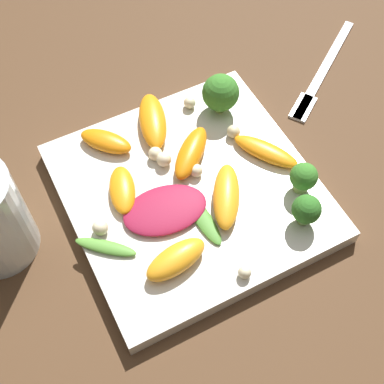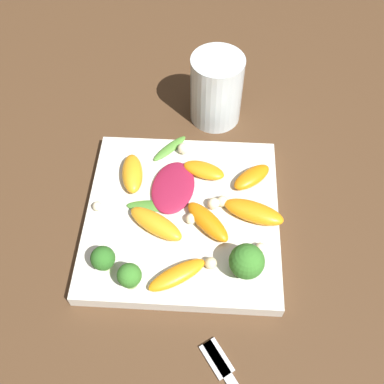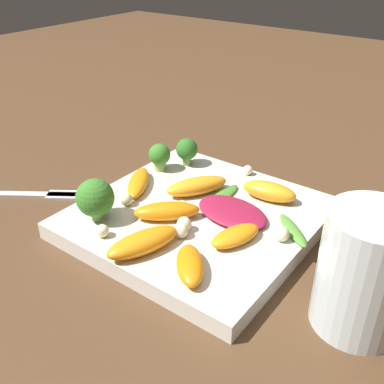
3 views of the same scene
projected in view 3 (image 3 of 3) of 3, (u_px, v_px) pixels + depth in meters
name	position (u px, v px, depth m)	size (l,w,h in m)	color
ground_plane	(198.00, 225.00, 0.52)	(2.40, 2.40, 0.00)	#4C331E
plate	(198.00, 218.00, 0.52)	(0.25, 0.25, 0.02)	silver
drinking_glass	(365.00, 272.00, 0.37)	(0.08, 0.08, 0.11)	silver
fork	(23.00, 193.00, 0.58)	(0.17, 0.12, 0.01)	silver
radicchio_leaf_0	(232.00, 212.00, 0.50)	(0.09, 0.07, 0.01)	maroon
orange_segment_0	(197.00, 186.00, 0.54)	(0.06, 0.08, 0.02)	orange
orange_segment_1	(190.00, 265.00, 0.42)	(0.06, 0.06, 0.02)	orange
orange_segment_2	(142.00, 242.00, 0.45)	(0.05, 0.08, 0.02)	orange
orange_segment_3	(235.00, 236.00, 0.46)	(0.04, 0.06, 0.02)	orange
orange_segment_4	(269.00, 191.00, 0.53)	(0.07, 0.04, 0.02)	orange
orange_segment_5	(137.00, 183.00, 0.56)	(0.06, 0.08, 0.01)	orange
orange_segment_6	(167.00, 211.00, 0.50)	(0.07, 0.07, 0.02)	orange
broccoli_floret_0	(160.00, 156.00, 0.59)	(0.03, 0.03, 0.04)	#84AD5B
broccoli_floret_1	(187.00, 150.00, 0.61)	(0.03, 0.03, 0.04)	#84AD5B
broccoli_floret_2	(95.00, 198.00, 0.49)	(0.04, 0.04, 0.05)	#7A9E51
arugula_sprig_0	(222.00, 196.00, 0.54)	(0.02, 0.07, 0.01)	#47842D
arugula_sprig_1	(293.00, 230.00, 0.48)	(0.06, 0.05, 0.01)	#518E33
macadamia_nut_0	(184.00, 224.00, 0.48)	(0.02, 0.02, 0.02)	beige
macadamia_nut_1	(126.00, 200.00, 0.52)	(0.01, 0.01, 0.01)	beige
macadamia_nut_2	(246.00, 169.00, 0.59)	(0.01, 0.01, 0.01)	beige
macadamia_nut_3	(182.00, 206.00, 0.51)	(0.01, 0.01, 0.01)	beige
macadamia_nut_4	(282.00, 234.00, 0.46)	(0.02, 0.02, 0.02)	beige
macadamia_nut_5	(102.00, 231.00, 0.47)	(0.01, 0.01, 0.01)	beige
macadamia_nut_6	(181.00, 231.00, 0.47)	(0.02, 0.02, 0.02)	beige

